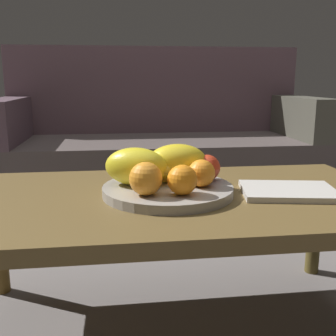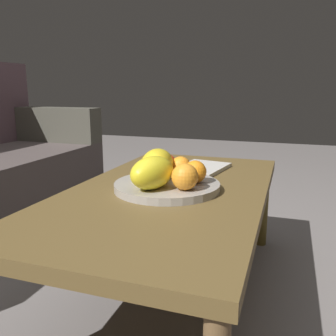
# 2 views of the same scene
# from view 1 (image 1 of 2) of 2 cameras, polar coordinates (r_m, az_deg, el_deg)

# --- Properties ---
(ground_plane) EXTENTS (8.00, 8.00, 0.00)m
(ground_plane) POSITION_cam_1_polar(r_m,az_deg,el_deg) (1.28, 1.15, -21.64)
(ground_plane) COLOR slate
(coffee_table) EXTENTS (1.21, 0.64, 0.41)m
(coffee_table) POSITION_cam_1_polar(r_m,az_deg,el_deg) (1.11, 1.24, -5.80)
(coffee_table) COLOR brown
(coffee_table) RESTS_ON ground_plane
(couch) EXTENTS (1.70, 0.70, 0.90)m
(couch) POSITION_cam_1_polar(r_m,az_deg,el_deg) (2.27, -1.27, 2.11)
(couch) COLOR #4B413F
(couch) RESTS_ON ground_plane
(fruit_bowl) EXTENTS (0.35, 0.35, 0.03)m
(fruit_bowl) POSITION_cam_1_polar(r_m,az_deg,el_deg) (1.09, 0.00, -3.21)
(fruit_bowl) COLOR #9B958D
(fruit_bowl) RESTS_ON coffee_table
(melon_large_front) EXTENTS (0.18, 0.12, 0.11)m
(melon_large_front) POSITION_cam_1_polar(r_m,az_deg,el_deg) (1.13, 1.27, 0.75)
(melon_large_front) COLOR yellow
(melon_large_front) RESTS_ON fruit_bowl
(melon_smaller_beside) EXTENTS (0.20, 0.15, 0.10)m
(melon_smaller_beside) POSITION_cam_1_polar(r_m,az_deg,el_deg) (1.09, -4.57, 0.21)
(melon_smaller_beside) COLOR yellow
(melon_smaller_beside) RESTS_ON fruit_bowl
(orange_front) EXTENTS (0.08, 0.08, 0.08)m
(orange_front) POSITION_cam_1_polar(r_m,az_deg,el_deg) (1.00, 1.91, -1.71)
(orange_front) COLOR orange
(orange_front) RESTS_ON fruit_bowl
(orange_left) EXTENTS (0.08, 0.08, 0.08)m
(orange_left) POSITION_cam_1_polar(r_m,az_deg,el_deg) (0.99, -3.18, -1.53)
(orange_left) COLOR orange
(orange_left) RESTS_ON fruit_bowl
(orange_right) EXTENTS (0.07, 0.07, 0.07)m
(orange_right) POSITION_cam_1_polar(r_m,az_deg,el_deg) (1.08, 4.77, -0.74)
(orange_right) COLOR orange
(orange_right) RESTS_ON fruit_bowl
(apple_left) EXTENTS (0.07, 0.07, 0.07)m
(apple_left) POSITION_cam_1_polar(r_m,az_deg,el_deg) (1.14, 5.57, 0.04)
(apple_left) COLOR red
(apple_left) RESTS_ON fruit_bowl
(banana_bunch) EXTENTS (0.16, 0.16, 0.06)m
(banana_bunch) POSITION_cam_1_polar(r_m,az_deg,el_deg) (1.12, 0.89, -0.63)
(banana_bunch) COLOR gold
(banana_bunch) RESTS_ON fruit_bowl
(magazine) EXTENTS (0.28, 0.22, 0.02)m
(magazine) POSITION_cam_1_polar(r_m,az_deg,el_deg) (1.15, 16.73, -3.17)
(magazine) COLOR beige
(magazine) RESTS_ON coffee_table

